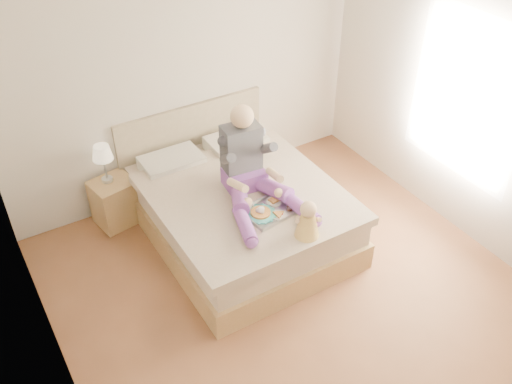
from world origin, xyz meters
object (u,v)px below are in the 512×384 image
adult (250,170)px  tray (269,209)px  nightstand (115,202)px  bed (237,207)px  baby (307,221)px

adult → tray: adult is taller
nightstand → tray: 1.73m
adult → tray: size_ratio=2.14×
bed → nightstand: size_ratio=4.32×
adult → bed: bearing=107.7°
bed → tray: (0.04, -0.53, 0.32)m
tray → baby: size_ratio=1.42×
tray → adult: bearing=81.5°
baby → tray: bearing=129.3°
bed → baby: bearing=-80.9°
nightstand → adult: bearing=-53.9°
bed → nightstand: bearing=141.5°
bed → adult: (0.04, -0.19, 0.55)m
tray → baby: baby is taller
bed → adult: bearing=-77.8°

